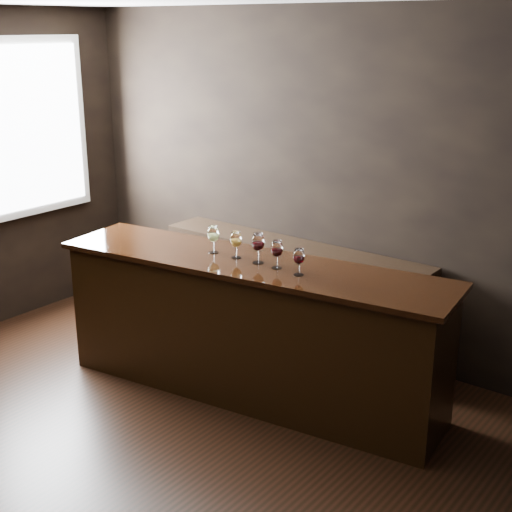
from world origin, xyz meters
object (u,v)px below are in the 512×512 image
Objects in this scene: glass_red_a at (258,243)px; glass_amber at (236,240)px; bar_counter at (250,331)px; back_bar_shelf at (291,295)px; glass_red_b at (277,249)px; glass_red_c at (299,257)px; glass_white at (213,235)px.

glass_amber is at bearing -178.75° from glass_red_a.
glass_amber is 0.91× the size of glass_red_a.
bar_counter is 1.16× the size of back_bar_shelf.
glass_red_b is 0.20m from glass_red_c.
bar_counter is 0.79m from glass_red_c.
glass_red_c is at bearing -11.37° from bar_counter.
glass_amber is at bearing -81.09° from back_bar_shelf.
glass_red_a is 1.09× the size of glass_red_b.
back_bar_shelf is 1.18m from glass_white.
glass_red_a is at bearing -69.55° from back_bar_shelf.
glass_amber is (0.21, 0.01, -0.00)m from glass_white.
glass_red_a is (0.40, 0.01, 0.01)m from glass_white.
bar_counter is 13.10× the size of glass_red_a.
glass_white reaches higher than glass_red_b.
glass_red_a is 0.37m from glass_red_c.
back_bar_shelf is at bearing 110.45° from glass_red_a.
glass_amber is (0.14, -0.91, 0.73)m from back_bar_shelf.
bar_counter is 14.01× the size of glass_white.
bar_counter is 0.69m from glass_red_a.
glass_red_c is (0.43, -0.03, 0.67)m from bar_counter.
glass_red_a is at bearing 176.29° from glass_red_b.
glass_red_a is (0.34, -0.90, 0.74)m from back_bar_shelf.
glass_red_b is (0.51, -0.92, 0.73)m from back_bar_shelf.
bar_counter is 0.71m from glass_red_b.
glass_amber reaches higher than back_bar_shelf.
glass_red_b is at bearing -3.71° from glass_red_a.
back_bar_shelf is 11.31× the size of glass_red_a.
glass_white is at bearing -94.05° from back_bar_shelf.
glass_red_a reaches higher than glass_red_c.
glass_white is 1.02× the size of glass_red_b.
glass_red_b is at bearing -8.55° from bar_counter.
glass_white reaches higher than glass_amber.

